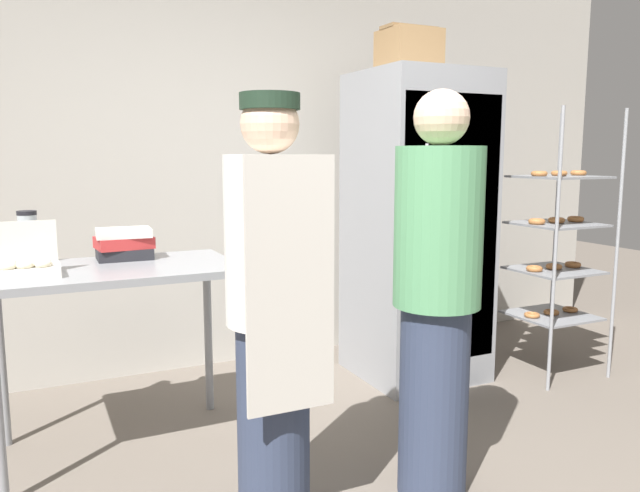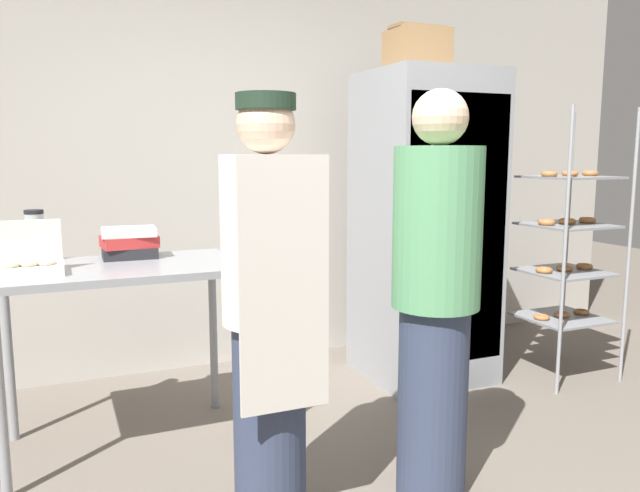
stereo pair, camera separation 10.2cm
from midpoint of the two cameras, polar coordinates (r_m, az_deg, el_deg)
name	(u,v)px [view 1 (the left image)]	position (r m, az deg, el deg)	size (l,w,h in m)	color
back_wall	(237,156)	(4.37, -8.24, 8.19)	(6.40, 0.12, 2.87)	#B7B2A8
refrigerator	(417,228)	(4.06, 8.15, 1.68)	(0.74, 0.77, 1.95)	gray
baking_rack	(555,245)	(4.33, 20.08, 0.04)	(0.55, 0.54, 1.73)	#93969B
prep_counter	(116,289)	(3.15, -19.05, -3.76)	(1.12, 0.68, 0.92)	gray
donut_box	(25,267)	(3.01, -26.28, -1.72)	(0.28, 0.19, 0.24)	silver
blender_pitcher	(28,241)	(3.34, -25.90, 0.44)	(0.11, 0.11, 0.26)	black
binder_stack	(124,244)	(3.33, -18.33, 0.19)	(0.28, 0.23, 0.16)	#232328
cardboard_storage_box	(409,51)	(4.11, 7.39, 17.31)	(0.34, 0.31, 0.28)	#937047
person_baker	(273,307)	(2.40, -5.58, -5.61)	(0.35, 0.37, 1.67)	#333D56
person_customer	(437,295)	(2.62, 9.52, -4.45)	(0.36, 0.36, 1.70)	#333D56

